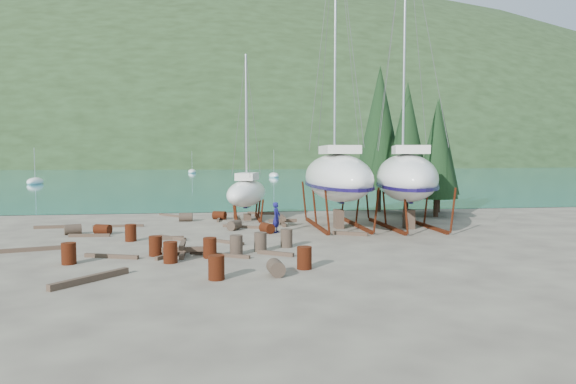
{
  "coord_description": "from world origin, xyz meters",
  "views": [
    {
      "loc": [
        -1.78,
        -25.2,
        4.4
      ],
      "look_at": [
        2.17,
        3.0,
        2.41
      ],
      "focal_mm": 32.0,
      "sensor_mm": 36.0,
      "label": 1
    }
  ],
  "objects": [
    {
      "name": "timber_14",
      "position": [
        -10.24,
        -0.26,
        0.09
      ],
      "size": [
        2.71,
        0.96,
        0.18
      ],
      "primitive_type": "cube",
      "rotation": [
        0.0,
        0.0,
        1.86
      ],
      "color": "brown",
      "rests_on": "ground"
    },
    {
      "name": "drum_3",
      "position": [
        -1.81,
        -6.99,
        0.44
      ],
      "size": [
        0.58,
        0.58,
        0.88
      ],
      "primitive_type": "cylinder",
      "color": "#632810",
      "rests_on": "ground"
    },
    {
      "name": "timber_17",
      "position": [
        -8.69,
        3.79,
        0.08
      ],
      "size": [
        2.21,
        0.33,
        0.16
      ],
      "primitive_type": "cube",
      "rotation": [
        0.0,
        0.0,
        1.49
      ],
      "color": "brown",
      "rests_on": "ground"
    },
    {
      "name": "drum_5",
      "position": [
        1.56,
        -0.85,
        0.44
      ],
      "size": [
        0.58,
        0.58,
        0.88
      ],
      "primitive_type": "cylinder",
      "color": "#2D2823",
      "rests_on": "ground"
    },
    {
      "name": "timber_0",
      "position": [
        -5.04,
        12.82,
        0.07
      ],
      "size": [
        1.99,
        2.17,
        0.14
      ],
      "primitive_type": "cube",
      "rotation": [
        0.0,
        0.0,
        0.74
      ],
      "color": "brown",
      "rests_on": "ground"
    },
    {
      "name": "timber_1",
      "position": [
        5.58,
        2.36,
        0.1
      ],
      "size": [
        1.85,
        1.11,
        0.19
      ],
      "primitive_type": "cube",
      "rotation": [
        0.0,
        0.0,
        1.08
      ],
      "color": "brown",
      "rests_on": "ground"
    },
    {
      "name": "timber_6",
      "position": [
        1.55,
        13.33,
        0.1
      ],
      "size": [
        2.02,
        0.84,
        0.19
      ],
      "primitive_type": "cube",
      "rotation": [
        0.0,
        0.0,
        1.24
      ],
      "color": "brown",
      "rests_on": "ground"
    },
    {
      "name": "drum_0",
      "position": [
        -7.77,
        -3.5,
        0.44
      ],
      "size": [
        0.58,
        0.58,
        0.88
      ],
      "primitive_type": "cylinder",
      "color": "#632810",
      "rests_on": "ground"
    },
    {
      "name": "drum_9",
      "position": [
        -3.85,
        9.89,
        0.29
      ],
      "size": [
        0.89,
        0.6,
        0.58
      ],
      "primitive_type": "cylinder",
      "rotation": [
        1.57,
        0.0,
        1.55
      ],
      "color": "#2D2823",
      "rests_on": "ground"
    },
    {
      "name": "timber_7",
      "position": [
        0.79,
        -2.79,
        0.09
      ],
      "size": [
        1.57,
        1.18,
        0.17
      ],
      "primitive_type": "cube",
      "rotation": [
        0.0,
        0.0,
        0.96
      ],
      "color": "brown",
      "rests_on": "ground"
    },
    {
      "name": "far_house_left",
      "position": [
        -60.0,
        190.0,
        2.92
      ],
      "size": [
        6.6,
        5.6,
        5.6
      ],
      "color": "beige",
      "rests_on": "ground"
    },
    {
      "name": "drum_8",
      "position": [
        -6.2,
        2.0,
        0.44
      ],
      "size": [
        0.58,
        0.58,
        0.88
      ],
      "primitive_type": "cylinder",
      "color": "#632810",
      "rests_on": "ground"
    },
    {
      "name": "timber_pile_fore",
      "position": [
        -3.29,
        -2.42,
        0.3
      ],
      "size": [
        1.8,
        1.8,
        0.6
      ],
      "color": "brown",
      "rests_on": "ground"
    },
    {
      "name": "moored_boat_far",
      "position": [
        -8.0,
        110.0,
        0.39
      ],
      "size": [
        2.0,
        5.0,
        6.05
      ],
      "color": "white",
      "rests_on": "ground"
    },
    {
      "name": "timber_10",
      "position": [
        -0.29,
        6.15,
        0.08
      ],
      "size": [
        2.25,
        1.36,
        0.16
      ],
      "primitive_type": "cube",
      "rotation": [
        0.0,
        0.0,
        1.06
      ],
      "color": "brown",
      "rests_on": "ground"
    },
    {
      "name": "drum_1",
      "position": [
        0.36,
        -6.66,
        0.29
      ],
      "size": [
        0.64,
        0.92,
        0.58
      ],
      "primitive_type": "cylinder",
      "rotation": [
        1.57,
        0.0,
        3.21
      ],
      "color": "#2D2823",
      "rests_on": "ground"
    },
    {
      "name": "timber_8",
      "position": [
        -4.39,
        2.24,
        0.09
      ],
      "size": [
        1.74,
        0.24,
        0.19
      ],
      "primitive_type": "cube",
      "rotation": [
        0.0,
        0.0,
        1.54
      ],
      "color": "brown",
      "rests_on": "ground"
    },
    {
      "name": "small_sailboat_shore",
      "position": [
        0.31,
        10.37,
        1.89
      ],
      "size": [
        4.13,
        7.49,
        11.43
      ],
      "rotation": [
        0.0,
        0.0,
        -0.28
      ],
      "color": "white",
      "rests_on": "ground"
    },
    {
      "name": "drum_7",
      "position": [
        1.59,
        -5.71,
        0.44
      ],
      "size": [
        0.58,
        0.58,
        0.88
      ],
      "primitive_type": "cylinder",
      "color": "#632810",
      "rests_on": "ground"
    },
    {
      "name": "timber_16",
      "position": [
        -6.19,
        -6.7,
        0.11
      ],
      "size": [
        2.25,
        2.55,
        0.23
      ],
      "primitive_type": "cube",
      "rotation": [
        0.0,
        0.0,
        2.43
      ],
      "color": "brown",
      "rests_on": "ground"
    },
    {
      "name": "timber_12",
      "position": [
        -6.31,
        -2.45,
        0.08
      ],
      "size": [
        2.43,
        1.03,
        0.17
      ],
      "primitive_type": "cube",
      "rotation": [
        0.0,
        0.0,
        1.22
      ],
      "color": "brown",
      "rests_on": "ground"
    },
    {
      "name": "large_sailboat_near",
      "position": [
        5.61,
        5.83,
        3.13
      ],
      "size": [
        4.31,
        12.56,
        19.48
      ],
      "rotation": [
        0.0,
        0.0,
        -0.06
      ],
      "color": "white",
      "rests_on": "ground"
    },
    {
      "name": "drum_17",
      "position": [
        0.21,
        -1.76,
        0.44
      ],
      "size": [
        0.58,
        0.58,
        0.88
      ],
      "primitive_type": "cylinder",
      "color": "#2D2823",
      "rests_on": "ground"
    },
    {
      "name": "far_hill",
      "position": [
        0.0,
        320.0,
        0.0
      ],
      "size": [
        800.0,
        360.0,
        110.0
      ],
      "primitive_type": "ellipsoid",
      "color": "#213118",
      "rests_on": "ground"
    },
    {
      "name": "large_sailboat_far",
      "position": [
        9.83,
        5.11,
        3.14
      ],
      "size": [
        6.7,
        12.67,
        19.23
      ],
      "rotation": [
        0.0,
        0.0,
        -0.27
      ],
      "color": "white",
      "rests_on": "ground"
    },
    {
      "name": "timber_3",
      "position": [
        -1.67,
        -2.69,
        0.07
      ],
      "size": [
        2.63,
        1.63,
        0.15
      ],
      "primitive_type": "cube",
      "rotation": [
        0.0,
        0.0,
        1.04
      ],
      "color": "brown",
      "rests_on": "ground"
    },
    {
      "name": "drum_11",
      "position": [
        -0.75,
        5.28,
        0.29
      ],
      "size": [
        0.95,
        1.05,
        0.58
      ],
      "primitive_type": "cylinder",
      "rotation": [
        1.57,
        0.0,
        2.6
      ],
      "color": "#2D2823",
      "rests_on": "ground"
    },
    {
      "name": "far_house_right",
      "position": [
        30.0,
        190.0,
        2.92
      ],
      "size": [
        6.6,
        5.6,
        5.6
      ],
      "color": "beige",
      "rests_on": "ground"
    },
    {
      "name": "timber_15",
      "position": [
        -7.85,
        7.6,
        0.07
      ],
      "size": [
        3.05,
        0.22,
        0.15
      ],
      "primitive_type": "cube",
      "rotation": [
        0.0,
        0.0,
        1.6
      ],
      "color": "brown",
      "rests_on": "ground"
    },
    {
      "name": "drum_13",
      "position": [
        -3.69,
        -3.82,
        0.44
      ],
      "size": [
        0.58,
        0.58,
        0.88
      ],
      "primitive_type": "cylinder",
      "color": "#632810",
      "rests_on": "ground"
    },
    {
      "name": "drum_14",
      "position": [
        -4.47,
        -2.18,
        0.44
      ],
      "size": [
        0.58,
        0.58,
        0.88
      ],
      "primitive_type": "cylinder",
      "color": "#632810",
      "rests_on": "ground"
    },
    {
      "name": "cypress_back_left",
      "position": [
        11.0,
        14.0,
        6.66
      ],
      "size": [
        4.14,
        4.14,
        11.5
      ],
      "color": "black",
      "rests_on": "ground"
    },
    {
      "name": "moored_boat_left",
      "position": [
        -30.0,
        60.0,
        0.39
      ],
      "size": [
        2.0,
        5.0,
        6.05
      ],
      "color": "white",
      "rests_on": "ground"
    },
    {
      "name": "cypress_far_right",
      "position": [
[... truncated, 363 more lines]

